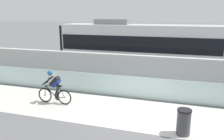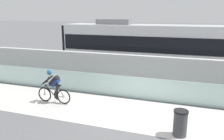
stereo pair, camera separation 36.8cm
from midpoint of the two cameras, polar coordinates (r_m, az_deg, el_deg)
name	(u,v)px [view 2 (the right image)]	position (r m, az deg, el deg)	size (l,w,h in m)	color
ground_plane	(134,114)	(10.09, 6.54, -10.80)	(200.00, 200.00, 0.00)	slate
bike_path_deck	(134,114)	(10.09, 6.54, -10.77)	(32.00, 3.20, 0.01)	silver
glass_parapet	(143,88)	(11.58, 8.60, -4.58)	(32.00, 0.05, 1.12)	silver
concrete_barrier_wall	(149,72)	(13.18, 10.09, -0.60)	(32.00, 0.36, 1.89)	silver
tram_rail_near	(155,77)	(15.80, 11.36, -1.76)	(32.00, 0.08, 0.01)	#595654
tram_rail_far	(158,72)	(17.18, 12.01, -0.53)	(32.00, 0.08, 0.01)	#595654
tram	(141,47)	(16.29, 7.80, 5.65)	(11.06, 2.54, 3.81)	silver
cyclist_on_bike	(54,87)	(11.24, -13.45, -4.20)	(1.77, 0.58, 1.61)	black
trash_bin	(180,123)	(8.58, 17.87, -12.51)	(0.51, 0.51, 0.96)	#47474C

